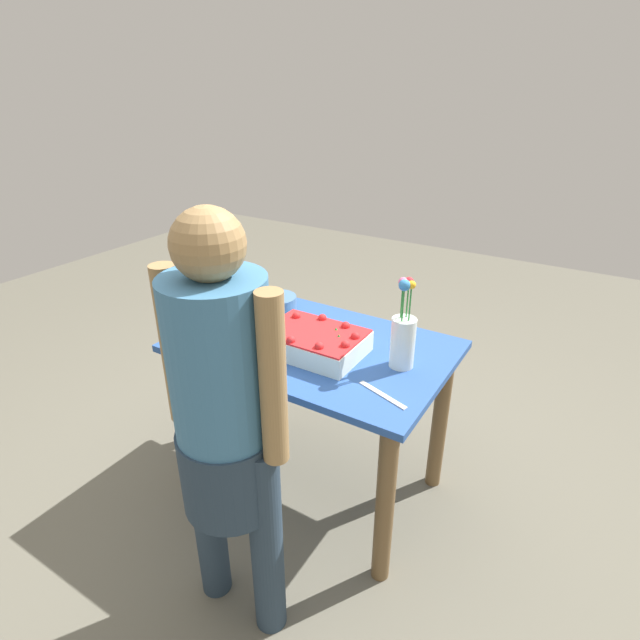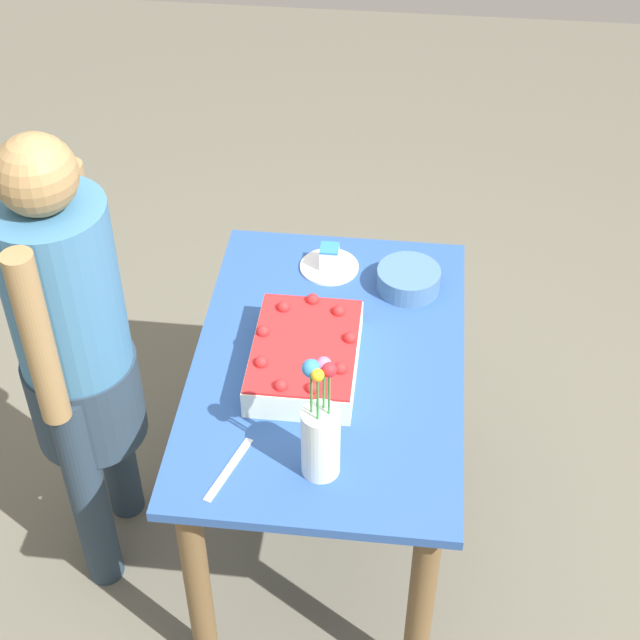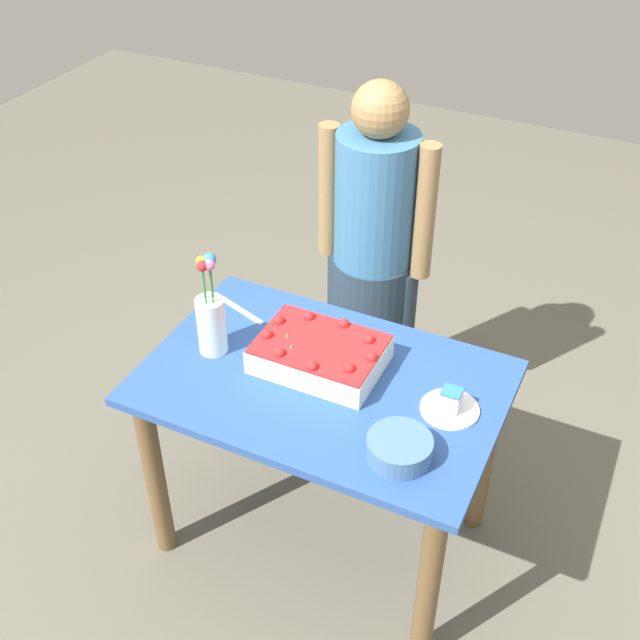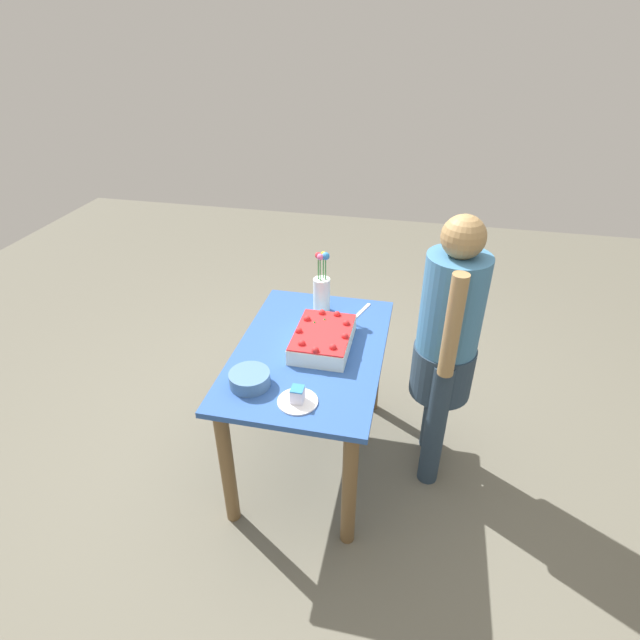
% 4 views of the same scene
% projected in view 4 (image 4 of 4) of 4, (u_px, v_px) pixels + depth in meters
% --- Properties ---
extents(ground_plane, '(8.00, 8.00, 0.00)m').
position_uv_depth(ground_plane, '(311.00, 455.00, 2.95)').
color(ground_plane, '#636052').
extents(dining_table, '(1.14, 0.75, 0.77)m').
position_uv_depth(dining_table, '(310.00, 373.00, 2.62)').
color(dining_table, '#2B5198').
rests_on(dining_table, ground_plane).
extents(sheet_cake, '(0.40, 0.28, 0.11)m').
position_uv_depth(sheet_cake, '(323.00, 338.00, 2.54)').
color(sheet_cake, white).
rests_on(sheet_cake, dining_table).
extents(serving_plate_with_slice, '(0.18, 0.18, 0.08)m').
position_uv_depth(serving_plate_with_slice, '(298.00, 398.00, 2.18)').
color(serving_plate_with_slice, white).
rests_on(serving_plate_with_slice, dining_table).
extents(cake_knife, '(0.21, 0.09, 0.00)m').
position_uv_depth(cake_knife, '(361.00, 312.00, 2.85)').
color(cake_knife, silver).
rests_on(cake_knife, dining_table).
extents(flower_vase, '(0.09, 0.09, 0.36)m').
position_uv_depth(flower_vase, '(322.00, 291.00, 2.80)').
color(flower_vase, white).
rests_on(flower_vase, dining_table).
extents(fruit_bowl, '(0.19, 0.19, 0.07)m').
position_uv_depth(fruit_bowl, '(250.00, 379.00, 2.28)').
color(fruit_bowl, teal).
rests_on(fruit_bowl, dining_table).
extents(person_standing, '(0.45, 0.31, 1.49)m').
position_uv_depth(person_standing, '(447.00, 338.00, 2.46)').
color(person_standing, '#263749').
rests_on(person_standing, ground_plane).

